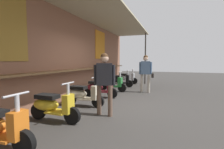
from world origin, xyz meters
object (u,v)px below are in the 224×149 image
Objects in this scene: scooter_yellow at (52,105)px; scooter_silver at (125,78)px; scooter_cream at (81,94)px; shopper_browsing at (104,77)px; scooter_maroon at (99,88)px; shopper_with_handbag at (146,70)px; scooter_black at (119,80)px; scooter_green at (111,83)px.

scooter_yellow is 7.04m from scooter_silver.
shopper_browsing is (-0.61, -1.06, 0.64)m from scooter_cream.
shopper_browsing is at bearing 38.71° from scooter_yellow.
shopper_with_handbag is (1.69, -1.64, 0.67)m from scooter_maroon.
scooter_yellow is at bearing -90.62° from scooter_cream.
scooter_black is 4.97m from shopper_browsing.
scooter_maroon and scooter_silver have the same top height.
scooter_cream is 1.00× the size of scooter_black.
scooter_cream and scooter_black have the same top height.
scooter_black is (2.83, -0.00, 0.00)m from scooter_maroon.
shopper_browsing reaches higher than scooter_cream.
scooter_yellow and scooter_silver have the same top height.
scooter_maroon and scooter_green have the same top height.
scooter_green is 0.84× the size of shopper_browsing.
scooter_green and scooter_black have the same top height.
shopper_with_handbag is (3.06, -1.64, 0.67)m from scooter_cream.
scooter_cream is at bearing -90.90° from scooter_maroon.
scooter_silver is at bearing 92.68° from scooter_green.
scooter_black is (5.64, -0.00, 0.00)m from scooter_yellow.
scooter_green is 1.00× the size of scooter_silver.
scooter_silver is at bearing 89.37° from scooter_cream.
scooter_green and scooter_silver have the same top height.
scooter_green is (1.43, -0.00, 0.00)m from scooter_maroon.
scooter_silver is at bearing 25.41° from shopper_with_handbag.
scooter_yellow is 0.84× the size of shopper_browsing.
shopper_with_handbag is (-1.15, -1.64, 0.67)m from scooter_black.
scooter_maroon is (1.38, -0.00, 0.00)m from scooter_cream.
scooter_green is 1.41m from scooter_black.
scooter_maroon is 1.00× the size of scooter_silver.
shopper_browsing reaches higher than scooter_green.
scooter_maroon is 0.84× the size of shopper_browsing.
scooter_cream is 3.54m from shopper_with_handbag.
scooter_black is at bearing 174.88° from shopper_browsing.
shopper_browsing reaches higher than scooter_black.
scooter_cream is at bearing -87.32° from scooter_green.
scooter_silver is 0.84× the size of shopper_browsing.
shopper_with_handbag reaches higher than scooter_maroon.
scooter_maroon is 1.00× the size of scooter_black.
scooter_cream is 5.61m from scooter_silver.
scooter_maroon is 4.24m from scooter_silver.
scooter_maroon and scooter_black have the same top height.
scooter_black is at bearing 92.68° from scooter_green.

